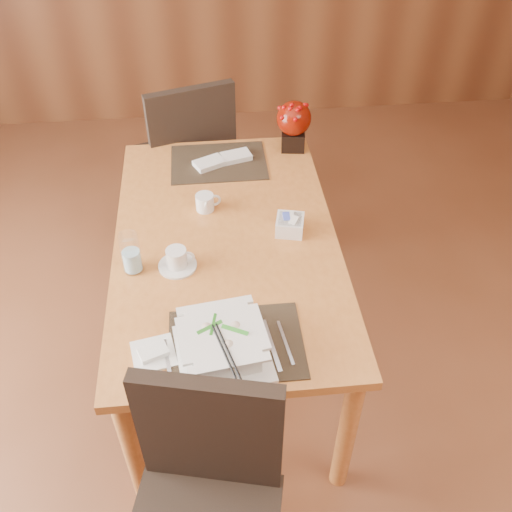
{
  "coord_description": "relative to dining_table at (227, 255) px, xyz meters",
  "views": [
    {
      "loc": [
        -0.06,
        -1.15,
        2.26
      ],
      "look_at": [
        0.1,
        0.35,
        0.87
      ],
      "focal_mm": 40.0,
      "sensor_mm": 36.0,
      "label": 1
    }
  ],
  "objects": [
    {
      "name": "near_chair",
      "position": [
        -0.13,
        -0.97,
        -0.1
      ],
      "size": [
        0.55,
        0.55,
        0.98
      ],
      "rotation": [
        0.0,
        0.0,
        -0.23
      ],
      "color": "black",
      "rests_on": "ground"
    },
    {
      "name": "sugar_caddy",
      "position": [
        0.26,
        0.02,
        0.13
      ],
      "size": [
        0.13,
        0.13,
        0.07
      ],
      "primitive_type": "cube",
      "rotation": [
        0.0,
        0.0,
        -0.23
      ],
      "color": "white",
      "rests_on": "dining_table"
    },
    {
      "name": "water_glass",
      "position": [
        -0.36,
        -0.15,
        0.18
      ],
      "size": [
        0.08,
        0.08,
        0.17
      ],
      "primitive_type": "cylinder",
      "rotation": [
        0.0,
        0.0,
        -0.03
      ],
      "color": "white",
      "rests_on": "dining_table"
    },
    {
      "name": "creamer_jug",
      "position": [
        -0.08,
        0.2,
        0.13
      ],
      "size": [
        0.11,
        0.11,
        0.07
      ],
      "primitive_type": null,
      "rotation": [
        0.0,
        0.0,
        0.14
      ],
      "color": "white",
      "rests_on": "dining_table"
    },
    {
      "name": "placemat_far",
      "position": [
        0.0,
        0.55,
        0.1
      ],
      "size": [
        0.45,
        0.33,
        0.01
      ],
      "primitive_type": "cube",
      "color": "black",
      "rests_on": "dining_table"
    },
    {
      "name": "soup_setting",
      "position": [
        -0.05,
        -0.59,
        0.16
      ],
      "size": [
        0.33,
        0.33,
        0.12
      ],
      "rotation": [
        0.0,
        0.0,
        0.13
      ],
      "color": "white",
      "rests_on": "dining_table"
    },
    {
      "name": "bread_plate",
      "position": [
        -0.27,
        -0.57,
        0.1
      ],
      "size": [
        0.16,
        0.16,
        0.01
      ],
      "primitive_type": "cube",
      "rotation": [
        0.0,
        0.0,
        0.2
      ],
      "color": "white",
      "rests_on": "dining_table"
    },
    {
      "name": "berry_decor",
      "position": [
        0.37,
        0.65,
        0.24
      ],
      "size": [
        0.17,
        0.17,
        0.25
      ],
      "rotation": [
        0.0,
        0.0,
        -0.13
      ],
      "color": "black",
      "rests_on": "dining_table"
    },
    {
      "name": "ground",
      "position": [
        0.0,
        -0.6,
        -0.65
      ],
      "size": [
        6.0,
        6.0,
        0.0
      ],
      "primitive_type": "plane",
      "color": "brown",
      "rests_on": "ground"
    },
    {
      "name": "napkins_far",
      "position": [
        0.03,
        0.55,
        0.12
      ],
      "size": [
        0.29,
        0.19,
        0.02
      ],
      "primitive_type": null,
      "rotation": [
        0.0,
        0.0,
        0.34
      ],
      "color": "white",
      "rests_on": "dining_table"
    },
    {
      "name": "far_chair",
      "position": [
        -0.15,
        0.92,
        -0.08
      ],
      "size": [
        0.58,
        0.59,
        1.01
      ],
      "rotation": [
        0.0,
        0.0,
        3.43
      ],
      "color": "black",
      "rests_on": "ground"
    },
    {
      "name": "placemat_near",
      "position": [
        0.0,
        -0.55,
        0.1
      ],
      "size": [
        0.45,
        0.33,
        0.01
      ],
      "primitive_type": "cube",
      "color": "black",
      "rests_on": "dining_table"
    },
    {
      "name": "dining_table",
      "position": [
        0.0,
        0.0,
        0.0
      ],
      "size": [
        0.9,
        1.5,
        0.75
      ],
      "color": "#C87837",
      "rests_on": "ground"
    },
    {
      "name": "coffee_cup",
      "position": [
        -0.2,
        -0.15,
        0.13
      ],
      "size": [
        0.15,
        0.15,
        0.08
      ],
      "rotation": [
        0.0,
        0.0,
        -0.11
      ],
      "color": "white",
      "rests_on": "dining_table"
    }
  ]
}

